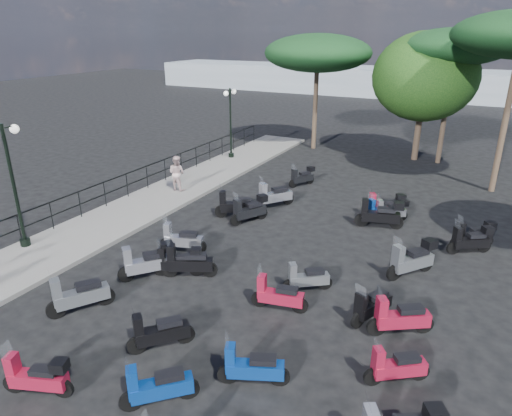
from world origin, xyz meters
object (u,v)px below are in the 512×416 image
at_px(scooter_15, 278,296).
at_px(scooter_2, 147,262).
at_px(scooter_22, 391,211).
at_px(scooter_23, 385,206).
at_px(scooter_14, 159,333).
at_px(scooter_3, 182,240).
at_px(lamp_post_2, 230,119).
at_px(scooter_20, 307,278).
at_px(scooter_21, 399,318).
at_px(broadleaf_tree, 425,77).
at_px(scooter_26, 396,367).
at_px(scooter_5, 274,196).
at_px(scooter_30, 470,240).
at_px(pedestrian_far, 177,173).
at_px(scooter_9, 179,262).
at_px(scooter_1, 37,377).
at_px(scooter_16, 379,210).
at_px(scooter_11, 302,177).
at_px(scooter_7, 78,296).
at_px(scooter_13, 157,387).
at_px(scooter_8, 188,263).
at_px(lamp_post_1, 12,179).
at_px(pine_0, 455,47).
at_px(scooter_4, 236,206).
at_px(scooter_10, 250,210).
at_px(scooter_28, 412,260).
at_px(scooter_29, 473,236).
at_px(scooter_27, 371,306).
at_px(pine_2, 318,53).
at_px(scooter_19, 252,368).

bearing_deg(scooter_15, scooter_2, 81.94).
relative_size(scooter_22, scooter_23, 0.83).
height_order(scooter_14, scooter_23, scooter_23).
distance_m(scooter_2, scooter_3, 1.95).
xyz_separation_m(lamp_post_2, scooter_20, (9.44, -11.66, -2.03)).
height_order(scooter_21, broadleaf_tree, broadleaf_tree).
relative_size(scooter_21, scooter_26, 1.19).
relative_size(scooter_5, scooter_22, 1.21).
bearing_deg(scooter_30, pedestrian_far, 53.16).
xyz_separation_m(pedestrian_far, scooter_9, (4.77, -6.34, -0.51)).
height_order(scooter_1, scooter_16, scooter_1).
relative_size(scooter_11, scooter_22, 1.06).
xyz_separation_m(scooter_7, scooter_13, (4.06, -1.66, -0.05)).
distance_m(lamp_post_2, scooter_13, 19.24).
bearing_deg(broadleaf_tree, scooter_13, -93.44).
distance_m(pedestrian_far, scooter_8, 8.09).
bearing_deg(scooter_13, scooter_3, -12.00).
bearing_deg(lamp_post_1, broadleaf_tree, 51.74).
height_order(scooter_15, pine_0, pine_0).
bearing_deg(scooter_2, scooter_1, 142.66).
distance_m(scooter_4, broadleaf_tree, 14.35).
relative_size(lamp_post_2, scooter_30, 2.88).
relative_size(scooter_10, scooter_22, 1.22).
xyz_separation_m(lamp_post_2, scooter_13, (8.37, -17.21, -1.99)).
bearing_deg(lamp_post_2, scooter_2, -71.40).
distance_m(scooter_1, scooter_16, 13.55).
bearing_deg(scooter_14, scooter_1, 102.81).
xyz_separation_m(scooter_20, pine_0, (1.61, 16.62, 5.96)).
bearing_deg(scooter_23, scooter_5, 74.27).
xyz_separation_m(scooter_2, scooter_9, (0.78, 0.55, -0.07)).
height_order(scooter_22, pine_0, pine_0).
distance_m(pedestrian_far, scooter_28, 11.64).
relative_size(scooter_10, scooter_13, 1.21).
relative_size(scooter_5, pine_0, 0.21).
distance_m(scooter_9, scooter_13, 5.36).
height_order(scooter_8, broadleaf_tree, broadleaf_tree).
distance_m(scooter_3, scooter_9, 1.66).
bearing_deg(scooter_21, scooter_29, -44.60).
bearing_deg(scooter_1, lamp_post_1, 34.14).
xyz_separation_m(scooter_29, pine_0, (-2.54, 11.23, 5.90)).
bearing_deg(scooter_16, scooter_20, 117.95).
bearing_deg(scooter_27, scooter_15, 39.47).
bearing_deg(pine_2, scooter_28, -58.58).
xyz_separation_m(scooter_9, scooter_23, (4.65, 7.78, 0.04)).
height_order(scooter_9, scooter_14, scooter_14).
distance_m(scooter_4, scooter_9, 5.03).
bearing_deg(scooter_9, scooter_23, -58.16).
bearing_deg(scooter_19, scooter_16, -24.88).
xyz_separation_m(scooter_8, scooter_21, (6.44, 0.08, -0.00)).
bearing_deg(scooter_5, scooter_8, 128.32).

